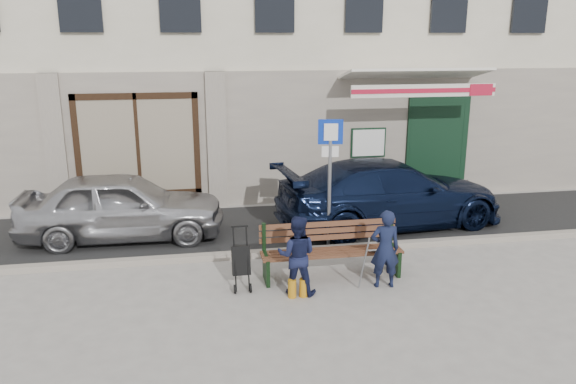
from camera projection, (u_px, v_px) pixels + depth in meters
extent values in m
plane|color=#9E9991|center=(321.00, 288.00, 9.17)|extent=(80.00, 80.00, 0.00)
cube|color=#282828|center=(289.00, 227.00, 12.11)|extent=(60.00, 3.20, 0.01)
cube|color=#9E9384|center=(303.00, 251.00, 10.57)|extent=(60.00, 0.18, 0.12)
cube|color=#9E9384|center=(275.00, 139.00, 13.45)|extent=(20.00, 0.12, 3.20)
cube|color=maroon|center=(139.00, 145.00, 12.99)|extent=(2.50, 0.12, 2.00)
cube|color=black|center=(436.00, 146.00, 14.13)|extent=(1.60, 0.10, 2.60)
cube|color=black|center=(429.00, 147.00, 14.61)|extent=(1.25, 0.90, 2.40)
cube|color=white|center=(369.00, 143.00, 13.77)|extent=(0.80, 0.03, 0.65)
cube|color=white|center=(411.00, 75.00, 13.27)|extent=(3.40, 1.72, 0.42)
cube|color=white|center=(424.00, 91.00, 12.53)|extent=(3.40, 0.05, 0.28)
cube|color=#B1152E|center=(425.00, 91.00, 12.50)|extent=(3.40, 0.02, 0.10)
imported|color=#B0B0B5|center=(122.00, 206.00, 11.25)|extent=(4.06, 1.72, 1.37)
imported|color=black|center=(390.00, 193.00, 12.04)|extent=(5.14, 2.60, 1.43)
cylinder|color=gray|center=(329.00, 187.00, 10.63)|extent=(0.07, 0.07, 2.40)
cube|color=#0B2CA4|center=(331.00, 132.00, 10.34)|extent=(0.46, 0.10, 0.46)
cube|color=white|center=(331.00, 132.00, 10.31)|extent=(0.26, 0.06, 0.31)
cube|color=white|center=(330.00, 151.00, 10.44)|extent=(0.32, 0.08, 0.20)
cube|color=brown|center=(332.00, 252.00, 9.45)|extent=(2.40, 0.50, 0.04)
cube|color=brown|center=(328.00, 231.00, 9.64)|extent=(2.40, 0.10, 0.36)
cube|color=black|center=(266.00, 269.00, 9.33)|extent=(0.06, 0.50, 0.45)
cube|color=black|center=(395.00, 260.00, 9.70)|extent=(0.06, 0.50, 0.45)
cube|color=white|center=(376.00, 250.00, 9.48)|extent=(0.34, 0.25, 0.11)
cylinder|color=gray|center=(364.00, 263.00, 8.86)|extent=(0.07, 0.34, 0.96)
cylinder|color=#B97A13|center=(292.00, 288.00, 8.78)|extent=(0.13, 0.13, 0.30)
cylinder|color=#B97A13|center=(303.00, 288.00, 8.81)|extent=(0.13, 0.13, 0.30)
imported|color=#121934|center=(385.00, 249.00, 9.05)|extent=(0.51, 0.36, 1.31)
imported|color=#141938|center=(297.00, 255.00, 8.80)|extent=(0.74, 0.65, 1.29)
cylinder|color=black|center=(235.00, 289.00, 8.94)|extent=(0.03, 0.15, 0.15)
cylinder|color=black|center=(251.00, 288.00, 8.98)|extent=(0.03, 0.15, 0.15)
cube|color=black|center=(241.00, 260.00, 9.05)|extent=(0.30, 0.27, 0.49)
cylinder|color=black|center=(240.00, 226.00, 9.03)|extent=(0.27, 0.03, 0.02)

